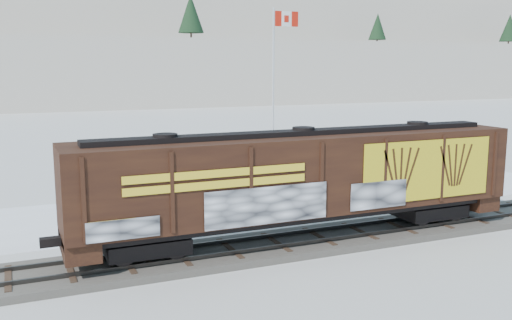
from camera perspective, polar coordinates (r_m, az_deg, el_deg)
name	(u,v)px	position (r m, az deg, el deg)	size (l,w,h in m)	color
ground	(319,243)	(24.32, 6.34, -8.24)	(500.00, 500.00, 0.00)	white
rail_track	(319,240)	(24.27, 6.34, -7.91)	(50.00, 3.40, 0.43)	#59544C
parking_strip	(250,203)	(30.80, -0.58, -4.35)	(40.00, 8.00, 0.03)	white
hillside	(54,38)	(160.45, -19.59, 11.44)	(360.00, 110.00, 93.00)	white
hopper_railcar	(303,177)	(23.21, 4.72, -1.72)	(18.85, 3.06, 4.38)	black
flagpole	(275,114)	(39.16, 1.87, 4.66)	(2.30, 0.90, 11.15)	silver
car_silver	(130,199)	(29.28, -12.51, -3.83)	(1.71, 4.24, 1.45)	silver
car_white	(331,179)	(33.90, 7.55, -1.94)	(1.46, 4.18, 1.38)	silver
car_dark	(322,189)	(30.76, 6.62, -2.94)	(2.15, 5.28, 1.53)	#202228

